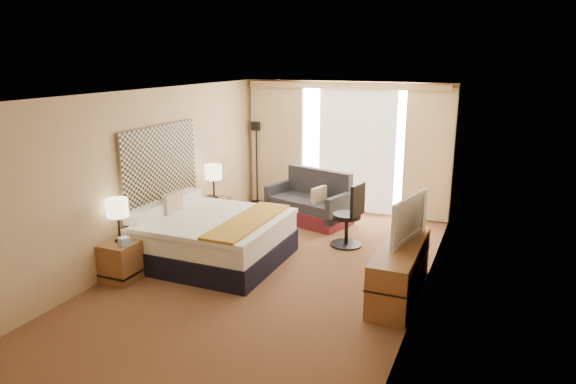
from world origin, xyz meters
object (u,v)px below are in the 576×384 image
at_px(nightstand_left, 122,261).
at_px(media_dresser, 400,270).
at_px(bed, 213,237).
at_px(lamp_left, 117,209).
at_px(loveseat, 310,205).
at_px(lamp_right, 213,173).
at_px(desk_chair, 350,218).
at_px(floor_lamp, 256,146).
at_px(nightstand_right, 214,213).
at_px(television, 402,217).

bearing_deg(nightstand_left, media_dresser, 15.84).
relative_size(media_dresser, bed, 0.87).
height_order(bed, lamp_left, lamp_left).
distance_m(loveseat, lamp_right, 1.97).
bearing_deg(nightstand_left, desk_chair, 44.32).
distance_m(bed, loveseat, 2.53).
xyz_separation_m(nightstand_left, bed, (0.81, 1.11, 0.09)).
relative_size(nightstand_left, lamp_left, 0.88).
bearing_deg(nightstand_left, lamp_right, 88.82).
bearing_deg(lamp_right, floor_lamp, 92.41).
bearing_deg(media_dresser, loveseat, 131.33).
bearing_deg(floor_lamp, lamp_right, -87.59).
xyz_separation_m(nightstand_right, media_dresser, (3.70, -1.45, 0.07)).
bearing_deg(floor_lamp, television, -39.91).
distance_m(nightstand_left, desk_chair, 3.62).
bearing_deg(floor_lamp, lamp_left, -89.98).
xyz_separation_m(loveseat, desk_chair, (1.08, -1.02, 0.16)).
bearing_deg(floor_lamp, desk_chair, -34.96).
height_order(bed, floor_lamp, floor_lamp).
distance_m(media_dresser, desk_chair, 1.85).
relative_size(nightstand_right, lamp_right, 0.85).
bearing_deg(television, desk_chair, 53.09).
bearing_deg(lamp_left, television, 18.68).
xyz_separation_m(floor_lamp, lamp_right, (0.08, -1.91, -0.18)).
bearing_deg(nightstand_left, bed, 54.03).
bearing_deg(television, nightstand_left, 121.86).
bearing_deg(media_dresser, nightstand_left, -164.16).
xyz_separation_m(bed, lamp_right, (-0.76, 1.33, 0.68)).
height_order(nightstand_left, desk_chair, desk_chair).
relative_size(bed, floor_lamp, 1.19).
bearing_deg(bed, media_dresser, -1.28).
relative_size(loveseat, television, 1.63).
distance_m(nightstand_right, loveseat, 1.83).
height_order(bed, television, television).
distance_m(nightstand_right, floor_lamp, 2.08).
relative_size(nightstand_left, floor_lamp, 0.32).
xyz_separation_m(floor_lamp, television, (3.68, -3.08, -0.23)).
xyz_separation_m(bed, loveseat, (0.70, 2.43, -0.05)).
distance_m(nightstand_left, floor_lamp, 4.45).
xyz_separation_m(media_dresser, loveseat, (-2.19, 2.49, -0.03)).
relative_size(loveseat, desk_chair, 1.59).
bearing_deg(bed, nightstand_left, -125.97).
distance_m(nightstand_left, nightstand_right, 2.50).
bearing_deg(desk_chair, lamp_left, -124.32).
bearing_deg(nightstand_right, floor_lamp, 90.93).
distance_m(lamp_right, television, 3.79).
xyz_separation_m(nightstand_right, desk_chair, (2.58, 0.02, 0.21)).
relative_size(media_dresser, lamp_left, 2.87).
distance_m(nightstand_right, lamp_left, 2.59).
bearing_deg(lamp_right, television, -18.02).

